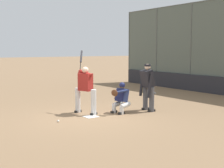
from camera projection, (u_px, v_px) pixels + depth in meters
The scene contains 7 objects.
ground_plane at pixel (91, 117), 10.64m from camera, with size 160.00×160.00×0.00m, color #846647.
home_plate_marker at pixel (91, 117), 10.64m from camera, with size 0.43×0.43×0.01m, color white.
batter_at_plate at pixel (85, 88), 11.06m from camera, with size 1.15×0.55×2.26m.
catcher_behind_plate at pixel (121, 97), 11.22m from camera, with size 0.63×0.73×1.12m.
umpire_home at pixel (148, 86), 11.59m from camera, with size 0.71×0.49×1.76m.
spare_bat_near_backstop at pixel (150, 93), 16.32m from camera, with size 0.79×0.40×0.07m.
baseball_loose at pixel (58, 121), 9.86m from camera, with size 0.07×0.07×0.07m, color white.
Camera 1 is at (-8.96, 5.43, 2.29)m, focal length 50.00 mm.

